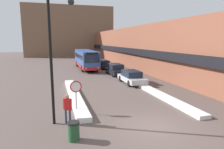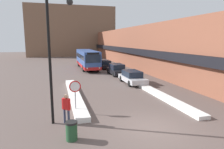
% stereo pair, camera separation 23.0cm
% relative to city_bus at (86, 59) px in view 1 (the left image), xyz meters
% --- Properties ---
extents(ground_plane, '(160.00, 160.00, 0.00)m').
position_rel_city_bus_xyz_m(ground_plane, '(-0.18, -24.47, -1.70)').
color(ground_plane, brown).
extents(building_row_right, '(5.50, 60.00, 7.05)m').
position_rel_city_bus_xyz_m(building_row_right, '(9.78, -0.47, 1.82)').
color(building_row_right, brown).
rests_on(building_row_right, ground_plane).
extents(building_backdrop_far, '(26.00, 8.00, 14.82)m').
position_rel_city_bus_xyz_m(building_backdrop_far, '(-0.18, 30.10, 5.71)').
color(building_backdrop_far, brown).
rests_on(building_backdrop_far, ground_plane).
extents(snow_bank_left, '(0.90, 11.63, 0.33)m').
position_rel_city_bus_xyz_m(snow_bank_left, '(-3.78, -16.96, -1.53)').
color(snow_bank_left, silver).
rests_on(snow_bank_left, ground_plane).
extents(snow_bank_right, '(0.90, 12.26, 0.26)m').
position_rel_city_bus_xyz_m(snow_bank_right, '(3.42, -18.21, -1.57)').
color(snow_bank_right, silver).
rests_on(snow_bank_right, ground_plane).
extents(city_bus, '(2.55, 11.24, 3.11)m').
position_rel_city_bus_xyz_m(city_bus, '(0.00, 0.00, 0.00)').
color(city_bus, '#335193').
rests_on(city_bus, ground_plane).
extents(parked_car_front, '(1.90, 4.62, 1.43)m').
position_rel_city_bus_xyz_m(parked_car_front, '(3.02, -13.23, -0.97)').
color(parked_car_front, '#B7B7BC').
rests_on(parked_car_front, ground_plane).
extents(parked_car_middle, '(1.94, 4.68, 1.52)m').
position_rel_city_bus_xyz_m(parked_car_middle, '(3.02, -7.30, -0.95)').
color(parked_car_middle, black).
rests_on(parked_car_middle, ground_plane).
extents(parked_car_back, '(1.82, 4.41, 1.38)m').
position_rel_city_bus_xyz_m(parked_car_back, '(3.02, -0.44, -1.01)').
color(parked_car_back, black).
rests_on(parked_car_back, ground_plane).
extents(stop_sign, '(0.76, 0.08, 2.22)m').
position_rel_city_bus_xyz_m(stop_sign, '(-4.06, -21.00, -0.09)').
color(stop_sign, gray).
rests_on(stop_sign, ground_plane).
extents(street_lamp, '(1.46, 0.36, 7.19)m').
position_rel_city_bus_xyz_m(street_lamp, '(-5.25, -22.28, 2.69)').
color(street_lamp, black).
rests_on(street_lamp, ground_plane).
extents(pedestrian, '(0.49, 0.48, 1.76)m').
position_rel_city_bus_xyz_m(pedestrian, '(-4.73, -22.52, -0.64)').
color(pedestrian, '#333851').
rests_on(pedestrian, ground_plane).
extents(trash_bin, '(0.59, 0.59, 0.95)m').
position_rel_city_bus_xyz_m(trash_bin, '(-4.60, -24.60, -1.22)').
color(trash_bin, '#234C2D').
rests_on(trash_bin, ground_plane).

